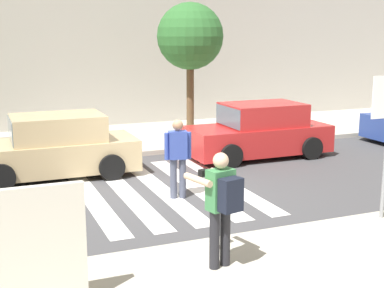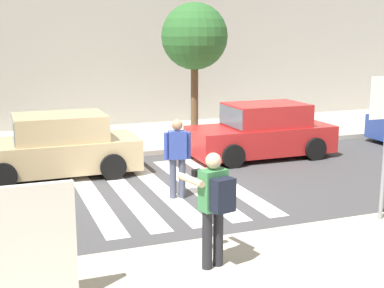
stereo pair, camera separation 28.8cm
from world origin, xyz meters
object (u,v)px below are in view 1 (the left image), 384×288
(parked_car_tan, at_px, (54,148))
(street_tree_center, at_px, (190,37))
(photographer_with_backpack, at_px, (221,200))
(advertising_board, at_px, (41,248))
(parked_car_red, at_px, (259,132))
(pedestrian_crossing, at_px, (178,154))

(parked_car_tan, height_order, street_tree_center, street_tree_center)
(parked_car_tan, bearing_deg, photographer_with_backpack, -77.65)
(parked_car_tan, relative_size, advertising_board, 2.56)
(parked_car_red, bearing_deg, photographer_with_backpack, -123.16)
(photographer_with_backpack, xyz_separation_m, pedestrian_crossing, (0.76, 3.79, -0.19))
(parked_car_tan, bearing_deg, street_tree_center, 29.51)
(photographer_with_backpack, bearing_deg, parked_car_tan, 102.35)
(parked_car_red, xyz_separation_m, street_tree_center, (-1.05, 2.67, 2.65))
(pedestrian_crossing, distance_m, parked_car_red, 4.55)
(photographer_with_backpack, distance_m, advertising_board, 2.58)
(photographer_with_backpack, height_order, pedestrian_crossing, photographer_with_backpack)
(parked_car_tan, height_order, advertising_board, advertising_board)
(pedestrian_crossing, xyz_separation_m, parked_car_red, (3.56, 2.83, -0.25))
(pedestrian_crossing, height_order, parked_car_red, pedestrian_crossing)
(street_tree_center, bearing_deg, parked_car_tan, -150.49)
(photographer_with_backpack, distance_m, parked_car_tan, 6.78)
(parked_car_tan, bearing_deg, pedestrian_crossing, -51.98)
(photographer_with_backpack, xyz_separation_m, parked_car_tan, (-1.45, 6.61, -0.44))
(parked_car_tan, distance_m, advertising_board, 6.97)
(pedestrian_crossing, relative_size, parked_car_tan, 0.42)
(photographer_with_backpack, bearing_deg, parked_car_red, 56.84)
(pedestrian_crossing, relative_size, street_tree_center, 0.40)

